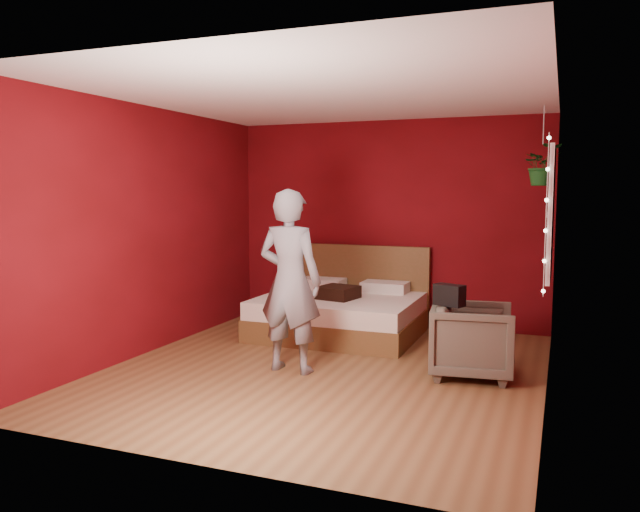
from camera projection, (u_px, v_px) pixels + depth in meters
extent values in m
plane|color=brown|center=(325.00, 370.00, 6.00)|extent=(4.50, 4.50, 0.00)
cube|color=maroon|center=(388.00, 223.00, 7.96)|extent=(4.00, 0.02, 2.60)
cube|color=maroon|center=(193.00, 260.00, 3.77)|extent=(4.00, 0.02, 2.60)
cube|color=maroon|center=(148.00, 230.00, 6.59)|extent=(0.02, 4.50, 2.60)
cube|color=maroon|center=(553.00, 242.00, 5.14)|extent=(0.02, 4.50, 2.60)
cube|color=white|center=(326.00, 93.00, 5.73)|extent=(4.00, 4.50, 0.02)
cube|color=white|center=(551.00, 213.00, 5.96)|extent=(0.04, 0.97, 1.27)
cube|color=black|center=(549.00, 213.00, 5.97)|extent=(0.02, 0.85, 1.15)
cube|color=white|center=(549.00, 213.00, 5.97)|extent=(0.03, 0.05, 1.15)
cube|color=white|center=(549.00, 213.00, 5.97)|extent=(0.03, 0.85, 0.05)
cylinder|color=silver|center=(546.00, 215.00, 5.49)|extent=(0.01, 0.01, 1.45)
sphere|color=#FFF2CC|center=(543.00, 291.00, 5.56)|extent=(0.04, 0.04, 0.04)
sphere|color=#FFF2CC|center=(544.00, 261.00, 5.53)|extent=(0.04, 0.04, 0.04)
sphere|color=#FFF2CC|center=(546.00, 231.00, 5.50)|extent=(0.04, 0.04, 0.04)
sphere|color=#FFF2CC|center=(547.00, 200.00, 5.47)|extent=(0.04, 0.04, 0.04)
sphere|color=#FFF2CC|center=(548.00, 169.00, 5.45)|extent=(0.04, 0.04, 0.04)
sphere|color=#FFF2CC|center=(549.00, 138.00, 5.42)|extent=(0.04, 0.04, 0.04)
cube|color=brown|center=(339.00, 324.00, 7.43)|extent=(1.85, 1.57, 0.26)
cube|color=white|center=(339.00, 305.00, 7.40)|extent=(1.81, 1.54, 0.20)
cube|color=brown|center=(358.00, 284.00, 8.08)|extent=(1.85, 0.07, 1.02)
cube|color=silver|center=(322.00, 283.00, 8.03)|extent=(0.56, 0.35, 0.13)
cube|color=silver|center=(385.00, 287.00, 7.72)|extent=(0.56, 0.35, 0.13)
imported|color=slate|center=(290.00, 281.00, 5.88)|extent=(0.66, 0.45, 1.73)
imported|color=#5D5849|center=(472.00, 340.00, 5.76)|extent=(0.83, 0.81, 0.68)
cube|color=black|center=(449.00, 295.00, 5.65)|extent=(0.30, 0.23, 0.19)
cube|color=black|center=(338.00, 292.00, 7.27)|extent=(0.48, 0.48, 0.15)
cylinder|color=silver|center=(544.00, 125.00, 6.50)|extent=(0.01, 0.01, 0.40)
imported|color=#1E611B|center=(542.00, 165.00, 6.54)|extent=(0.47, 0.44, 0.43)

